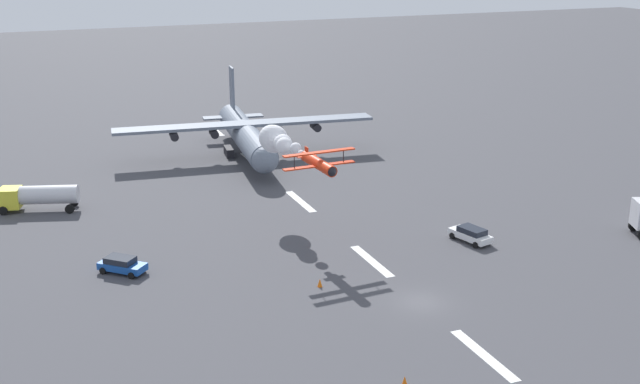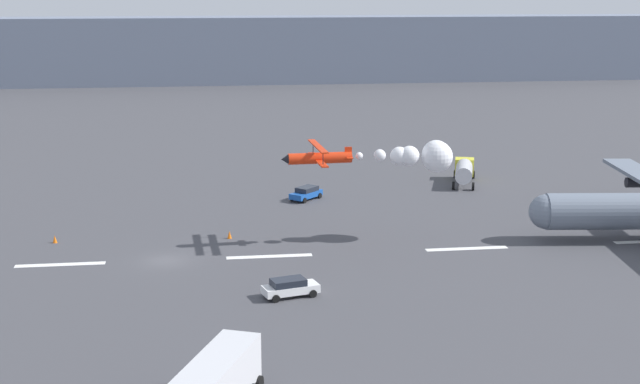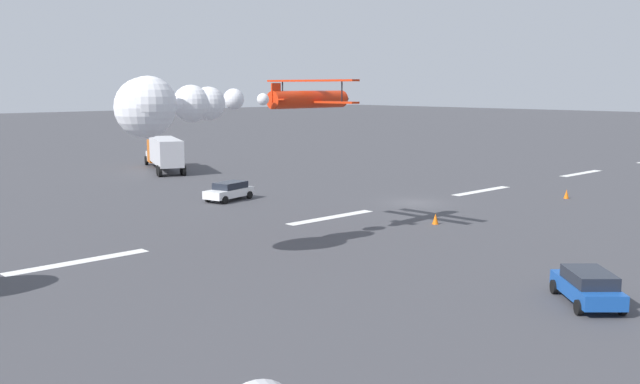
% 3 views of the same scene
% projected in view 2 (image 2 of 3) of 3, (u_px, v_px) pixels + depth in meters
% --- Properties ---
extents(ground_plane, '(440.00, 440.00, 0.00)m').
position_uv_depth(ground_plane, '(166.00, 260.00, 83.45)').
color(ground_plane, '#424247').
rests_on(ground_plane, ground).
extents(runway_stripe_4, '(8.00, 0.90, 0.01)m').
position_uv_depth(runway_stripe_4, '(60.00, 265.00, 82.21)').
color(runway_stripe_4, white).
rests_on(runway_stripe_4, ground).
extents(runway_stripe_5, '(8.00, 0.90, 0.01)m').
position_uv_depth(runway_stripe_5, '(269.00, 256.00, 84.69)').
color(runway_stripe_5, white).
rests_on(runway_stripe_5, ground).
extents(runway_stripe_6, '(8.00, 0.90, 0.01)m').
position_uv_depth(runway_stripe_6, '(467.00, 249.00, 87.17)').
color(runway_stripe_6, white).
rests_on(runway_stripe_6, ground).
extents(mountain_ridge_distant, '(396.00, 16.00, 16.60)m').
position_uv_depth(mountain_ridge_distant, '(183.00, 50.00, 230.51)').
color(mountain_ridge_distant, slate).
rests_on(mountain_ridge_distant, ground).
extents(stunt_biplane_red, '(16.93, 7.39, 3.12)m').
position_uv_depth(stunt_biplane_red, '(415.00, 156.00, 88.45)').
color(stunt_biplane_red, red).
extents(fuel_tanker_truck, '(5.05, 8.80, 2.90)m').
position_uv_depth(fuel_tanker_truck, '(464.00, 170.00, 115.05)').
color(fuel_tanker_truck, yellow).
rests_on(fuel_tanker_truck, ground).
extents(followme_car_yellow, '(4.84, 2.91, 1.52)m').
position_uv_depth(followme_car_yellow, '(290.00, 287.00, 73.64)').
color(followme_car_yellow, white).
rests_on(followme_car_yellow, ground).
extents(airport_staff_sedan, '(4.27, 4.40, 1.52)m').
position_uv_depth(airport_staff_sedan, '(306.00, 193.00, 106.82)').
color(airport_staff_sedan, '#194CA5').
rests_on(airport_staff_sedan, ground).
extents(traffic_cone_near, '(0.44, 0.44, 0.75)m').
position_uv_depth(traffic_cone_near, '(55.00, 239.00, 89.05)').
color(traffic_cone_near, orange).
rests_on(traffic_cone_near, ground).
extents(traffic_cone_far, '(0.44, 0.44, 0.75)m').
position_uv_depth(traffic_cone_far, '(229.00, 235.00, 90.63)').
color(traffic_cone_far, orange).
rests_on(traffic_cone_far, ground).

